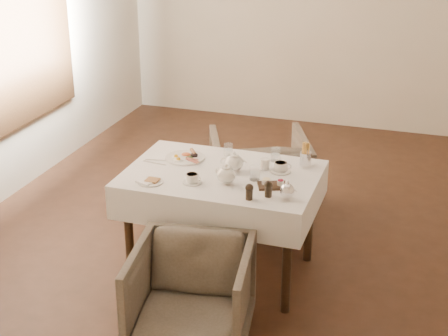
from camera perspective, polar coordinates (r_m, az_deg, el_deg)
name	(u,v)px	position (r m, az deg, el deg)	size (l,w,h in m)	color
room	(9,6)	(6.02, -17.45, 12.72)	(5.00, 5.00, 5.00)	black
table	(222,189)	(4.61, -0.18, -1.73)	(1.28, 0.88, 0.75)	black
armchair_near	(191,297)	(4.06, -2.74, -10.69)	(0.68, 0.70, 0.63)	#484035
armchair_far	(259,176)	(5.53, 2.94, -0.69)	(0.75, 0.77, 0.70)	#484035
breakfast_plate	(186,157)	(4.80, -3.21, 0.91)	(0.28, 0.28, 0.03)	white
side_plate	(149,182)	(4.44, -6.22, -1.13)	(0.17, 0.16, 0.02)	white
teapot_centre	(234,161)	(4.57, 0.85, 0.56)	(0.17, 0.13, 0.14)	white
teapot_front	(226,174)	(4.38, 0.19, -0.48)	(0.17, 0.13, 0.13)	white
creamer	(265,164)	(4.62, 3.43, 0.36)	(0.06, 0.06, 0.07)	white
teacup_near	(192,179)	(4.41, -2.66, -0.90)	(0.12, 0.12, 0.06)	white
teacup_far	(281,168)	(4.58, 4.73, 0.04)	(0.14, 0.14, 0.07)	white
glass_left	(228,150)	(4.83, 0.37, 1.52)	(0.06, 0.06, 0.09)	silver
glass_mid	(255,173)	(4.45, 2.56, -0.43)	(0.07, 0.07, 0.09)	silver
glass_right	(276,155)	(4.75, 4.31, 1.11)	(0.07, 0.07, 0.09)	silver
condiment_board	(272,185)	(4.36, 4.02, -1.38)	(0.21, 0.18, 0.05)	black
pepper_mill_left	(249,192)	(4.17, 2.11, -1.97)	(0.05, 0.05, 0.10)	black
pepper_mill_right	(268,189)	(4.21, 3.71, -1.72)	(0.05, 0.05, 0.11)	black
silver_pot	(287,190)	(4.20, 5.27, -1.80)	(0.11, 0.09, 0.12)	white
fries_cup	(306,155)	(4.69, 6.81, 1.07)	(0.08, 0.08, 0.17)	silver
cutlery_fork	(158,160)	(4.78, -5.48, 0.64)	(0.01, 0.18, 0.00)	silver
cutlery_knife	(154,163)	(4.74, -5.80, 0.41)	(0.01, 0.18, 0.00)	silver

